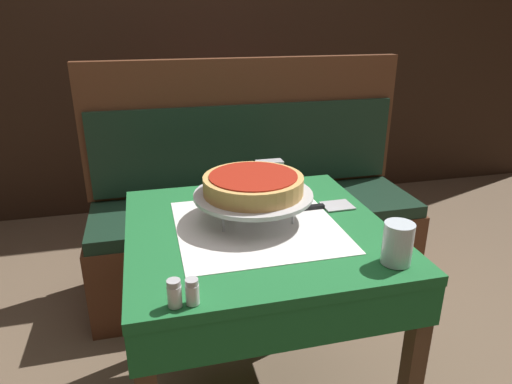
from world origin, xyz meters
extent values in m
cube|color=#1E6B33|center=(0.00, 0.00, 0.71)|extent=(0.79, 0.79, 0.03)
cube|color=white|center=(0.00, 0.00, 0.72)|extent=(0.49, 0.49, 0.00)
cube|color=#1E6B33|center=(0.00, 0.00, 0.63)|extent=(0.78, 0.78, 0.12)
cube|color=#4C331E|center=(-0.36, 0.36, 0.35)|extent=(0.05, 0.05, 0.69)
cube|color=#4C331E|center=(0.36, 0.36, 0.35)|extent=(0.05, 0.05, 0.69)
cube|color=red|center=(0.19, 1.57, 0.71)|extent=(0.64, 0.64, 0.03)
cube|color=white|center=(0.19, 1.57, 0.72)|extent=(0.40, 0.40, 0.00)
cube|color=red|center=(0.19, 1.57, 0.63)|extent=(0.64, 0.64, 0.11)
cube|color=#4C331E|center=(-0.10, 1.28, 0.35)|extent=(0.05, 0.05, 0.69)
cube|color=#4C331E|center=(0.47, 1.28, 0.35)|extent=(0.05, 0.05, 0.69)
cube|color=#4C331E|center=(-0.10, 1.85, 0.35)|extent=(0.05, 0.05, 0.69)
cube|color=#4C331E|center=(0.47, 1.85, 0.35)|extent=(0.05, 0.05, 0.69)
cube|color=brown|center=(0.19, 0.76, 0.21)|extent=(1.60, 0.51, 0.41)
cube|color=#193323|center=(0.19, 0.76, 0.44)|extent=(1.57, 0.50, 0.06)
cube|color=brown|center=(0.19, 0.99, 0.80)|extent=(1.60, 0.06, 0.66)
cube|color=#193323|center=(0.19, 0.95, 0.70)|extent=(1.53, 0.02, 0.42)
cube|color=black|center=(0.00, 1.97, 1.20)|extent=(6.00, 0.04, 2.40)
cylinder|color=#ADADB2|center=(0.00, 0.17, 0.76)|extent=(0.01, 0.01, 0.07)
cylinder|color=#ADADB2|center=(-0.11, -0.01, 0.76)|extent=(0.01, 0.01, 0.07)
cylinder|color=#ADADB2|center=(0.11, -0.01, 0.76)|extent=(0.01, 0.01, 0.07)
cylinder|color=#ADADB2|center=(0.00, 0.05, 0.79)|extent=(0.25, 0.25, 0.01)
cylinder|color=silver|center=(0.00, 0.05, 0.80)|extent=(0.36, 0.36, 0.01)
cylinder|color=silver|center=(0.00, 0.05, 0.81)|extent=(0.37, 0.37, 0.01)
cylinder|color=tan|center=(0.00, 0.05, 0.84)|extent=(0.31, 0.31, 0.05)
cylinder|color=#A82314|center=(0.00, 0.05, 0.87)|extent=(0.27, 0.27, 0.01)
cube|color=#BCBCC1|center=(0.30, 0.08, 0.73)|extent=(0.10, 0.09, 0.00)
cube|color=black|center=(0.16, 0.08, 0.73)|extent=(0.18, 0.02, 0.01)
cylinder|color=silver|center=(0.30, -0.30, 0.78)|extent=(0.08, 0.08, 0.11)
cylinder|color=silver|center=(-0.28, -0.35, 0.75)|extent=(0.03, 0.03, 0.05)
cylinder|color=#B7B7BC|center=(-0.28, -0.35, 0.78)|extent=(0.03, 0.03, 0.01)
cylinder|color=silver|center=(-0.24, -0.35, 0.75)|extent=(0.03, 0.03, 0.05)
cylinder|color=#B7B7BC|center=(-0.24, -0.35, 0.78)|extent=(0.03, 0.03, 0.01)
cube|color=#B2B2B7|center=(0.14, 0.35, 0.77)|extent=(0.10, 0.05, 0.09)
cube|color=black|center=(0.10, 1.49, 0.74)|extent=(0.15, 0.15, 0.03)
cylinder|color=black|center=(0.10, 1.49, 0.81)|extent=(0.01, 0.01, 0.12)
cylinder|color=#99194C|center=(0.10, 1.54, 0.80)|extent=(0.04, 0.04, 0.09)
cylinder|color=red|center=(0.06, 1.46, 0.80)|extent=(0.04, 0.04, 0.09)
cylinder|color=white|center=(0.15, 1.46, 0.80)|extent=(0.04, 0.04, 0.09)
camera|label=1|loc=(-0.31, -1.23, 1.33)|focal=32.00mm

